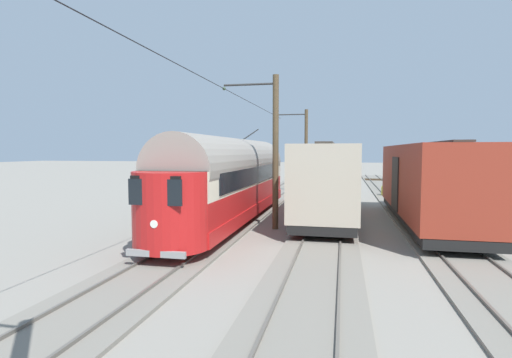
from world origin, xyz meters
The scene contains 11 objects.
ground_plane centered at (0.00, 0.00, 0.00)m, with size 220.00×220.00×0.00m, color gray.
track_streetcar_siding centered at (-4.75, -0.31, 0.05)m, with size 2.80×80.00×0.18m.
track_adjacent_siding centered at (0.00, -0.31, 0.05)m, with size 2.80×80.00×0.18m.
track_third_siding centered at (4.75, -0.31, 0.05)m, with size 2.80×80.00×0.18m.
vintage_streetcar centered at (4.75, 0.91, 2.26)m, with size 2.65×17.67×4.93m.
boxcar_adjacent centered at (-4.75, 0.15, 2.16)m, with size 2.96×13.06×3.85m.
boxcar_far_siding centered at (0.00, -1.62, 2.16)m, with size 2.96×13.81×3.85m.
catenary_pole_foreground centered at (2.36, -13.22, 3.72)m, with size 2.69×0.28×7.12m.
catenary_pole_mid_near centered at (2.36, 2.39, 3.72)m, with size 2.69×0.28×7.12m.
overhead_wire_run centered at (4.70, 1.72, 6.58)m, with size 2.48×35.22×0.18m.
track_end_bumper centered at (-4.75, -12.78, 0.40)m, with size 1.80×0.60×0.80m, color #B2A519.
Camera 1 is at (-0.76, 20.66, 3.64)m, focal length 28.04 mm.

